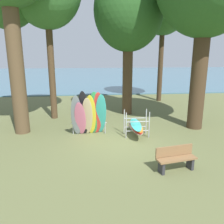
{
  "coord_description": "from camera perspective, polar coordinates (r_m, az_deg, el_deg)",
  "views": [
    {
      "loc": [
        -1.42,
        -9.57,
        3.99
      ],
      "look_at": [
        -0.32,
        1.43,
        1.1
      ],
      "focal_mm": 37.3,
      "sensor_mm": 36.0,
      "label": 1
    }
  ],
  "objects": [
    {
      "name": "tree_far_left_back",
      "position": [
        19.71,
        12.53,
        24.2
      ],
      "size": [
        3.91,
        3.91,
        9.67
      ],
      "color": "#42301E",
      "rests_on": "ground"
    },
    {
      "name": "ground_plane",
      "position": [
        10.46,
        2.57,
        -7.78
      ],
      "size": [
        80.0,
        80.0,
        0.0
      ],
      "primitive_type": "plane",
      "color": "#60663D"
    },
    {
      "name": "board_storage_rack",
      "position": [
        11.32,
        5.88,
        -3.41
      ],
      "size": [
        1.15,
        2.13,
        1.25
      ],
      "color": "#9EA0A5",
      "rests_on": "ground"
    },
    {
      "name": "leaning_board_pile",
      "position": [
        11.12,
        -5.64,
        -0.75
      ],
      "size": [
        1.75,
        0.96,
        2.28
      ],
      "color": "gray",
      "rests_on": "ground"
    },
    {
      "name": "park_bench",
      "position": [
        8.4,
        15.33,
        -10.81
      ],
      "size": [
        1.45,
        0.67,
        0.85
      ],
      "color": "#2D2D33",
      "rests_on": "ground"
    },
    {
      "name": "tree_deep_back",
      "position": [
        15.11,
        4.08,
        23.23
      ],
      "size": [
        4.17,
        4.17,
        8.74
      ],
      "color": "#4C3823",
      "rests_on": "ground"
    },
    {
      "name": "lake_water",
      "position": [
        39.7,
        -3.64,
        8.92
      ],
      "size": [
        80.0,
        36.0,
        0.1
      ],
      "primitive_type": "cube",
      "color": "#477084",
      "rests_on": "ground"
    }
  ]
}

